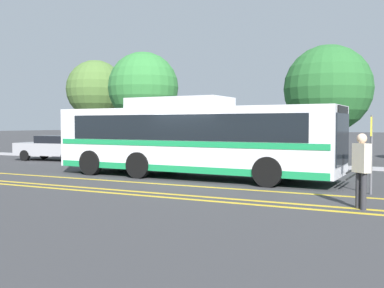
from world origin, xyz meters
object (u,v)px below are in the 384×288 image
parked_car_1 (159,149)px  tree_1 (143,87)px  parked_car_0 (55,148)px  tree_2 (328,89)px  bus_stop_sign (372,144)px  tree_3 (96,90)px  pedestrian_0 (361,166)px  transit_bus (192,137)px

parked_car_1 → tree_1: size_ratio=0.62×
parked_car_0 → tree_2: size_ratio=0.74×
parked_car_1 → tree_1: bearing=42.5°
parked_car_1 → tree_2: 9.53m
bus_stop_sign → tree_1: bearing=-122.4°
parked_car_1 → tree_1: 6.06m
parked_car_0 → tree_3: size_ratio=0.69×
pedestrian_0 → tree_3: (-19.60, 14.87, 3.53)m
transit_bus → tree_1: 11.21m
parked_car_0 → bus_stop_sign: (17.16, -5.41, 0.74)m
tree_2 → parked_car_0: bearing=-159.6°
parked_car_1 → pedestrian_0: (10.54, -8.44, 0.28)m
parked_car_0 → tree_1: (3.33, 4.12, 3.59)m
tree_1 → tree_2: bearing=6.1°
parked_car_0 → tree_2: tree_2 is taller
pedestrian_0 → tree_2: (-2.96, 13.26, 2.89)m
pedestrian_0 → bus_stop_sign: size_ratio=0.79×
transit_bus → pedestrian_0: transit_bus is taller
pedestrian_0 → tree_3: 24.85m
parked_car_1 → tree_3: bearing=55.5°
pedestrian_0 → tree_2: size_ratio=0.29×
tree_2 → tree_3: bearing=174.5°
bus_stop_sign → tree_3: tree_3 is taller
tree_2 → transit_bus: bearing=-111.2°
parked_car_0 → tree_3: tree_3 is taller
transit_bus → bus_stop_sign: (6.57, -1.46, -0.08)m
parked_car_1 → pedestrian_0: bearing=-127.8°
parked_car_0 → pedestrian_0: size_ratio=2.53×
bus_stop_sign → tree_2: size_ratio=0.37×
pedestrian_0 → bus_stop_sign: bearing=131.7°
parked_car_0 → transit_bus: bearing=-115.4°
transit_bus → pedestrian_0: size_ratio=6.29×
parked_car_0 → tree_2: (14.17, 5.27, 3.21)m
tree_1 → transit_bus: bearing=-48.0°
parked_car_0 → parked_car_1: (6.59, 0.45, 0.05)m
tree_2 → pedestrian_0: bearing=-77.4°
tree_3 → bus_stop_sign: bearing=-32.0°
tree_3 → transit_bus: bearing=-39.6°
parked_car_0 → bus_stop_sign: 18.01m
pedestrian_0 → bus_stop_sign: 2.62m
parked_car_1 → tree_1: tree_1 is taller
transit_bus → tree_1: bearing=-135.8°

